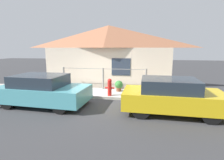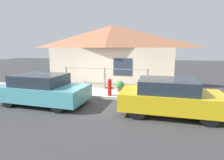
{
  "view_description": "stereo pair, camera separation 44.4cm",
  "coord_description": "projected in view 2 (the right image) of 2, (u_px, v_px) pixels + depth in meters",
  "views": [
    {
      "loc": [
        2.29,
        -7.91,
        2.43
      ],
      "look_at": [
        0.77,
        0.3,
        0.9
      ],
      "focal_mm": 28.0,
      "sensor_mm": 36.0,
      "label": 1
    },
    {
      "loc": [
        2.73,
        -7.81,
        2.43
      ],
      "look_at": [
        0.77,
        0.3,
        0.9
      ],
      "focal_mm": 28.0,
      "sensor_mm": 36.0,
      "label": 2
    }
  ],
  "objects": [
    {
      "name": "sidewalk",
      "position": [
        101.0,
        93.0,
        9.39
      ],
      "size": [
        24.0,
        1.8,
        0.12
      ],
      "color": "#B2AFA8",
      "rests_on": "ground_plane"
    },
    {
      "name": "potted_plant_near_hydrant",
      "position": [
        120.0,
        85.0,
        9.41
      ],
      "size": [
        0.43,
        0.43,
        0.58
      ],
      "color": "brown",
      "rests_on": "sidewalk"
    },
    {
      "name": "house",
      "position": [
        111.0,
        39.0,
        11.03
      ],
      "size": [
        8.03,
        2.23,
        3.84
      ],
      "color": "beige",
      "rests_on": "ground_plane"
    },
    {
      "name": "ground_plane",
      "position": [
        95.0,
        98.0,
        8.54
      ],
      "size": [
        60.0,
        60.0,
        0.0
      ],
      "primitive_type": "plane",
      "color": "#38383A"
    },
    {
      "name": "fence",
      "position": [
        105.0,
        77.0,
        9.98
      ],
      "size": [
        4.9,
        0.1,
        1.2
      ],
      "color": "gray",
      "rests_on": "sidewalk"
    },
    {
      "name": "car_right",
      "position": [
        169.0,
        97.0,
        6.38
      ],
      "size": [
        3.65,
        1.76,
        1.32
      ],
      "rotation": [
        0.0,
        0.0,
        -0.01
      ],
      "color": "gold",
      "rests_on": "ground_plane"
    },
    {
      "name": "fire_hydrant",
      "position": [
        110.0,
        87.0,
        8.54
      ],
      "size": [
        0.45,
        0.2,
        0.85
      ],
      "color": "red",
      "rests_on": "sidewalk"
    },
    {
      "name": "car_left",
      "position": [
        43.0,
        89.0,
        7.6
      ],
      "size": [
        3.83,
        1.93,
        1.32
      ],
      "rotation": [
        0.0,
        0.0,
        -0.04
      ],
      "color": "teal",
      "rests_on": "ground_plane"
    }
  ]
}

